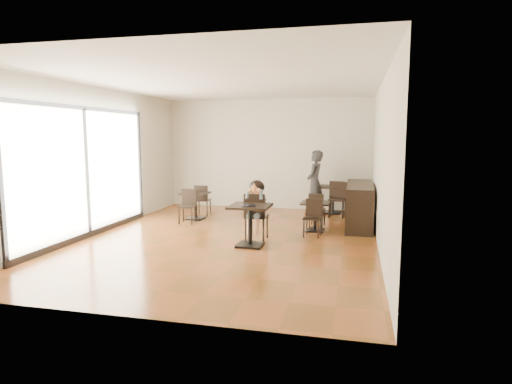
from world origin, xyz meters
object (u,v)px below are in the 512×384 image
(cafe_table_back, at_px, (333,200))
(chair_left_a, at_px, (203,200))
(child_chair, at_px, (257,216))
(chair_mid_b, at_px, (312,218))
(cafe_table_mid, at_px, (315,217))
(adult_patron, at_px, (315,183))
(cafe_table_left, at_px, (196,206))
(child, at_px, (257,210))
(chair_mid_a, at_px, (317,210))
(chair_back_a, at_px, (338,197))
(chair_left_b, at_px, (187,207))
(chair_back_b, at_px, (337,200))
(child_table, at_px, (250,226))

(cafe_table_back, relative_size, chair_left_a, 0.92)
(child_chair, distance_m, chair_mid_b, 1.22)
(cafe_table_back, height_order, chair_mid_b, chair_mid_b)
(chair_mid_b, bearing_deg, cafe_table_back, 90.32)
(cafe_table_mid, bearing_deg, adult_patron, 95.75)
(chair_mid_b, bearing_deg, cafe_table_left, 163.80)
(child, distance_m, adult_patron, 3.28)
(chair_mid_b, height_order, chair_left_a, chair_left_a)
(chair_mid_a, xyz_separation_m, chair_back_a, (0.42, 1.80, 0.06))
(child_chair, bearing_deg, chair_left_b, -30.94)
(chair_left_a, bearing_deg, chair_back_b, -174.36)
(adult_patron, xyz_separation_m, cafe_table_mid, (0.21, -2.08, -0.54))
(cafe_table_mid, relative_size, chair_left_a, 0.80)
(child, distance_m, cafe_table_mid, 1.56)
(child_chair, distance_m, chair_left_b, 2.36)
(cafe_table_left, bearing_deg, child_chair, -41.06)
(cafe_table_mid, bearing_deg, chair_mid_a, 90.00)
(adult_patron, bearing_deg, chair_mid_a, 18.35)
(child, bearing_deg, chair_mid_b, 25.20)
(chair_back_b, bearing_deg, chair_mid_b, -89.45)
(chair_back_a, bearing_deg, chair_mid_a, 87.46)
(child_chair, bearing_deg, adult_patron, -105.83)
(chair_mid_a, xyz_separation_m, chair_left_b, (-3.13, -0.40, 0.02))
(chair_left_b, bearing_deg, chair_mid_a, 3.69)
(chair_back_a, bearing_deg, child_chair, 76.60)
(cafe_table_left, xyz_separation_m, chair_back_b, (3.55, 1.13, 0.11))
(child, height_order, adult_patron, adult_patron)
(child, bearing_deg, cafe_table_mid, 44.13)
(chair_left_b, height_order, chair_back_a, chair_back_a)
(child_chair, height_order, chair_back_b, child_chair)
(child, xyz_separation_m, chair_left_b, (-2.02, 1.21, -0.20))
(adult_patron, height_order, chair_left_b, adult_patron)
(child, height_order, chair_left_b, child)
(chair_left_a, xyz_separation_m, chair_left_b, (0.00, -1.10, 0.00))
(chair_back_a, height_order, chair_back_b, same)
(cafe_table_back, height_order, chair_back_a, chair_back_a)
(child, height_order, chair_mid_b, child)
(chair_back_b, bearing_deg, adult_patron, 168.87)
(chair_back_b, bearing_deg, chair_back_a, 100.56)
(child_table, relative_size, cafe_table_mid, 1.23)
(child_chair, xyz_separation_m, chair_mid_a, (1.10, 1.62, -0.09))
(cafe_table_left, relative_size, cafe_table_back, 0.91)
(child_chair, bearing_deg, chair_back_a, -113.96)
(chair_mid_a, distance_m, chair_mid_b, 1.10)
(cafe_table_mid, relative_size, chair_mid_b, 0.83)
(cafe_table_left, xyz_separation_m, chair_back_a, (3.55, 1.66, 0.11))
(cafe_table_mid, height_order, chair_back_a, chair_back_a)
(cafe_table_back, bearing_deg, chair_back_b, -73.62)
(chair_left_b, relative_size, chair_back_a, 0.91)
(child, height_order, cafe_table_mid, child)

